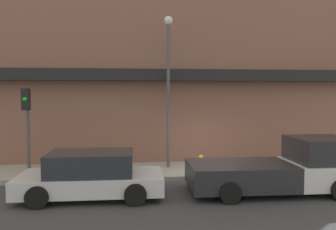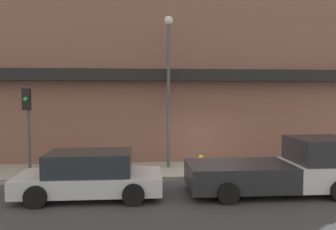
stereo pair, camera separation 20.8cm
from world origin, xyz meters
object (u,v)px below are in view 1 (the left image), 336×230
parked_car (91,175)px  street_lamp (168,75)px  fire_hydrant (201,163)px  traffic_light (27,115)px  pickup_truck (284,168)px

parked_car → street_lamp: size_ratio=0.71×
fire_hydrant → street_lamp: bearing=140.5°
street_lamp → traffic_light: 5.62m
street_lamp → pickup_truck: bearing=-42.4°
pickup_truck → parked_car: (-6.19, -0.00, -0.08)m
pickup_truck → parked_car: 6.19m
traffic_light → fire_hydrant: bearing=-0.8°
fire_hydrant → traffic_light: size_ratio=0.21×
fire_hydrant → traffic_light: bearing=179.2°
fire_hydrant → pickup_truck: bearing=-43.8°
fire_hydrant → street_lamp: 3.79m
pickup_truck → fire_hydrant: pickup_truck is taller
pickup_truck → traffic_light: bearing=163.7°
parked_car → fire_hydrant: (3.87, 2.22, -0.18)m
pickup_truck → traffic_light: 9.28m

